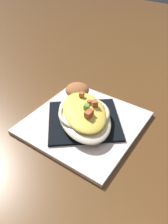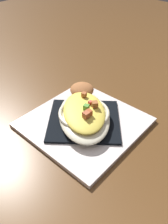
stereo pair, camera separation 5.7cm
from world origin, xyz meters
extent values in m
plane|color=brown|center=(0.00, 0.00, 0.00)|extent=(2.60, 2.60, 0.00)
cube|color=white|center=(0.00, 0.00, 0.01)|extent=(0.28, 0.28, 0.01)
cube|color=black|center=(0.00, 0.00, 0.01)|extent=(0.24, 0.24, 0.01)
ellipsoid|color=beige|center=(0.00, 0.00, 0.03)|extent=(0.23, 0.24, 0.03)
torus|color=beige|center=(0.00, 0.00, 0.04)|extent=(0.18, 0.18, 0.01)
ellipsoid|color=#EED44D|center=(0.00, 0.00, 0.04)|extent=(0.19, 0.20, 0.02)
cube|color=#D6463A|center=(-0.02, 0.00, 0.06)|extent=(0.01, 0.01, 0.01)
cube|color=#BB5B37|center=(0.02, 0.03, 0.06)|extent=(0.01, 0.01, 0.01)
cube|color=#559F38|center=(0.00, 0.01, 0.06)|extent=(0.02, 0.02, 0.01)
cube|color=#B54C23|center=(0.01, 0.03, 0.06)|extent=(0.01, 0.01, 0.01)
cube|color=#AC5F2D|center=(-0.02, 0.02, 0.06)|extent=(0.02, 0.02, 0.01)
cube|color=#AD5B2D|center=(-0.04, -0.03, 0.06)|extent=(0.01, 0.01, 0.01)
cylinder|color=#9F6136|center=(-0.07, -0.08, 0.02)|extent=(0.06, 0.06, 0.02)
ellipsoid|color=#A66336|center=(-0.07, -0.08, 0.04)|extent=(0.07, 0.07, 0.03)
ellipsoid|color=#4C0F23|center=(-0.07, -0.08, 0.05)|extent=(0.03, 0.03, 0.01)
camera|label=1|loc=(0.35, 0.27, 0.40)|focal=36.49mm
camera|label=2|loc=(0.31, 0.31, 0.40)|focal=36.49mm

